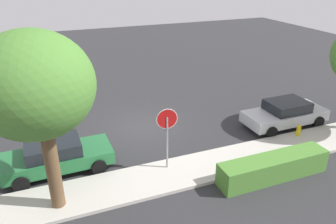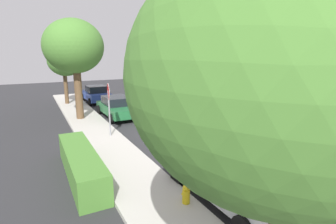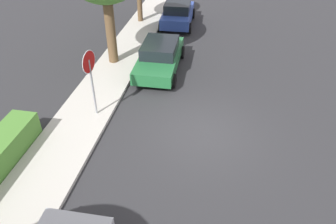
# 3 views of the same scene
# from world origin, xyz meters

# --- Properties ---
(ground_plane) EXTENTS (60.00, 60.00, 0.00)m
(ground_plane) POSITION_xyz_m (0.00, 0.00, 0.00)
(ground_plane) COLOR #2D2D30
(sidewalk_curb) EXTENTS (32.00, 2.17, 0.14)m
(sidewalk_curb) POSITION_xyz_m (0.00, 4.80, 0.07)
(sidewalk_curb) COLOR beige
(sidewalk_curb) RESTS_ON ground_plane
(stop_sign) EXTENTS (0.86, 0.14, 2.85)m
(stop_sign) POSITION_xyz_m (0.25, 4.29, 1.99)
(stop_sign) COLOR gray
(stop_sign) RESTS_ON ground_plane
(parked_car_green) EXTENTS (4.45, 2.11, 1.40)m
(parked_car_green) POSITION_xyz_m (4.54, 2.60, 0.72)
(parked_car_green) COLOR #236B38
(parked_car_green) RESTS_ON ground_plane
(parked_car_silver) EXTENTS (4.56, 2.08, 1.41)m
(parked_car_silver) POSITION_xyz_m (-7.17, 2.71, 0.72)
(parked_car_silver) COLOR silver
(parked_car_silver) RESTS_ON ground_plane
(parked_car_blue) EXTENTS (3.97, 2.10, 1.51)m
(parked_car_blue) POSITION_xyz_m (10.64, 2.69, 0.75)
(parked_car_blue) COLOR #2D479E
(parked_car_blue) RESTS_ON ground_plane
(street_tree_near_corner) EXTENTS (2.84, 2.84, 5.00)m
(street_tree_near_corner) POSITION_xyz_m (10.46, 5.03, 3.69)
(street_tree_near_corner) COLOR brown
(street_tree_near_corner) RESTS_ON ground_plane
(street_tree_mid_block) EXTENTS (3.67, 3.67, 6.40)m
(street_tree_mid_block) POSITION_xyz_m (4.85, 5.11, 4.67)
(street_tree_mid_block) COLOR brown
(street_tree_mid_block) RESTS_ON ground_plane
(street_tree_far) EXTENTS (4.10, 4.10, 5.75)m
(street_tree_far) POSITION_xyz_m (-10.28, 4.74, 4.02)
(street_tree_far) COLOR brown
(street_tree_far) RESTS_ON ground_plane
(fire_hydrant) EXTENTS (0.30, 0.22, 0.72)m
(fire_hydrant) POSITION_xyz_m (-6.92, 4.08, 0.36)
(fire_hydrant) COLOR gold
(fire_hydrant) RESTS_ON ground_plane
(front_yard_hedge) EXTENTS (4.80, 0.97, 0.97)m
(front_yard_hedge) POSITION_xyz_m (-3.57, 6.39, 0.49)
(front_yard_hedge) COLOR #4C8433
(front_yard_hedge) RESTS_ON ground_plane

